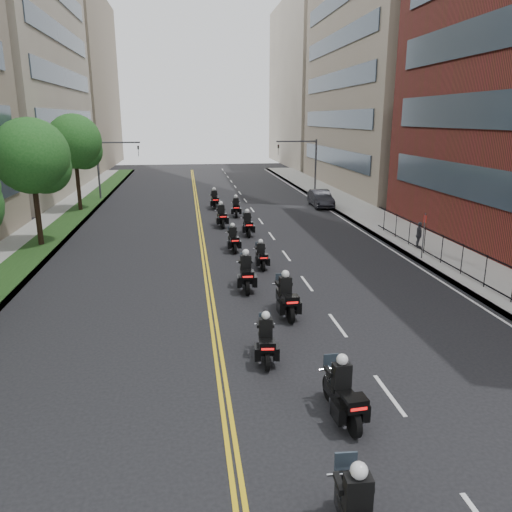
{
  "coord_description": "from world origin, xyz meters",
  "views": [
    {
      "loc": [
        -2.28,
        -6.96,
        7.59
      ],
      "look_at": [
        0.51,
        13.2,
        1.95
      ],
      "focal_mm": 35.0,
      "sensor_mm": 36.0,
      "label": 1
    }
  ],
  "objects_px": {
    "motorcycle_2": "(266,341)",
    "motorcycle_4": "(246,274)",
    "motorcycle_1": "(343,395)",
    "motorcycle_5": "(261,257)",
    "motorcycle_10": "(215,200)",
    "motorcycle_6": "(233,240)",
    "pedestrian_c": "(419,235)",
    "motorcycle_9": "(236,208)",
    "motorcycle_7": "(247,225)",
    "motorcycle_8": "(221,217)",
    "parked_sedan": "(321,198)",
    "motorcycle_3": "(286,298)"
  },
  "relations": [
    {
      "from": "motorcycle_2",
      "to": "motorcycle_4",
      "type": "bearing_deg",
      "value": 94.04
    },
    {
      "from": "motorcycle_1",
      "to": "motorcycle_5",
      "type": "height_order",
      "value": "motorcycle_1"
    },
    {
      "from": "motorcycle_4",
      "to": "motorcycle_10",
      "type": "height_order",
      "value": "motorcycle_4"
    },
    {
      "from": "motorcycle_6",
      "to": "pedestrian_c",
      "type": "bearing_deg",
      "value": -9.77
    },
    {
      "from": "motorcycle_4",
      "to": "pedestrian_c",
      "type": "relative_size",
      "value": 1.62
    },
    {
      "from": "motorcycle_9",
      "to": "motorcycle_10",
      "type": "bearing_deg",
      "value": 115.13
    },
    {
      "from": "motorcycle_6",
      "to": "pedestrian_c",
      "type": "distance_m",
      "value": 11.0
    },
    {
      "from": "motorcycle_2",
      "to": "motorcycle_9",
      "type": "distance_m",
      "value": 24.65
    },
    {
      "from": "motorcycle_2",
      "to": "motorcycle_10",
      "type": "height_order",
      "value": "motorcycle_10"
    },
    {
      "from": "motorcycle_9",
      "to": "motorcycle_7",
      "type": "bearing_deg",
      "value": -85.53
    },
    {
      "from": "motorcycle_8",
      "to": "motorcycle_5",
      "type": "bearing_deg",
      "value": -86.02
    },
    {
      "from": "motorcycle_1",
      "to": "motorcycle_2",
      "type": "relative_size",
      "value": 1.09
    },
    {
      "from": "motorcycle_6",
      "to": "motorcycle_9",
      "type": "xyz_separation_m",
      "value": [
        1.24,
        10.67,
        0.02
      ]
    },
    {
      "from": "motorcycle_5",
      "to": "parked_sedan",
      "type": "height_order",
      "value": "motorcycle_5"
    },
    {
      "from": "motorcycle_1",
      "to": "motorcycle_8",
      "type": "height_order",
      "value": "motorcycle_8"
    },
    {
      "from": "motorcycle_4",
      "to": "motorcycle_1",
      "type": "bearing_deg",
      "value": -80.43
    },
    {
      "from": "motorcycle_6",
      "to": "parked_sedan",
      "type": "relative_size",
      "value": 0.5
    },
    {
      "from": "motorcycle_3",
      "to": "motorcycle_10",
      "type": "height_order",
      "value": "motorcycle_3"
    },
    {
      "from": "motorcycle_2",
      "to": "motorcycle_4",
      "type": "distance_m",
      "value": 6.99
    },
    {
      "from": "motorcycle_8",
      "to": "motorcycle_1",
      "type": "bearing_deg",
      "value": -89.85
    },
    {
      "from": "motorcycle_1",
      "to": "motorcycle_7",
      "type": "relative_size",
      "value": 1.01
    },
    {
      "from": "motorcycle_2",
      "to": "parked_sedan",
      "type": "distance_m",
      "value": 29.6
    },
    {
      "from": "motorcycle_3",
      "to": "pedestrian_c",
      "type": "height_order",
      "value": "motorcycle_3"
    },
    {
      "from": "motorcycle_4",
      "to": "motorcycle_10",
      "type": "xyz_separation_m",
      "value": [
        -0.2,
        21.4,
        -0.01
      ]
    },
    {
      "from": "motorcycle_3",
      "to": "motorcycle_5",
      "type": "relative_size",
      "value": 1.21
    },
    {
      "from": "motorcycle_8",
      "to": "motorcycle_10",
      "type": "bearing_deg",
      "value": 87.26
    },
    {
      "from": "motorcycle_4",
      "to": "motorcycle_9",
      "type": "height_order",
      "value": "motorcycle_4"
    },
    {
      "from": "motorcycle_3",
      "to": "motorcycle_5",
      "type": "xyz_separation_m",
      "value": [
        -0.01,
        6.64,
        -0.13
      ]
    },
    {
      "from": "motorcycle_1",
      "to": "motorcycle_6",
      "type": "bearing_deg",
      "value": 89.17
    },
    {
      "from": "motorcycle_1",
      "to": "motorcycle_8",
      "type": "distance_m",
      "value": 24.41
    },
    {
      "from": "motorcycle_4",
      "to": "motorcycle_10",
      "type": "relative_size",
      "value": 1.02
    },
    {
      "from": "motorcycle_6",
      "to": "motorcycle_10",
      "type": "bearing_deg",
      "value": 88.54
    },
    {
      "from": "motorcycle_7",
      "to": "motorcycle_3",
      "type": "bearing_deg",
      "value": -90.72
    },
    {
      "from": "motorcycle_7",
      "to": "pedestrian_c",
      "type": "bearing_deg",
      "value": -29.13
    },
    {
      "from": "motorcycle_6",
      "to": "motorcycle_10",
      "type": "height_order",
      "value": "motorcycle_10"
    },
    {
      "from": "motorcycle_5",
      "to": "parked_sedan",
      "type": "bearing_deg",
      "value": 64.76
    },
    {
      "from": "motorcycle_7",
      "to": "motorcycle_2",
      "type": "bearing_deg",
      "value": -94.95
    },
    {
      "from": "motorcycle_6",
      "to": "motorcycle_7",
      "type": "distance_m",
      "value": 4.17
    },
    {
      "from": "motorcycle_3",
      "to": "motorcycle_4",
      "type": "height_order",
      "value": "motorcycle_4"
    },
    {
      "from": "motorcycle_1",
      "to": "pedestrian_c",
      "type": "bearing_deg",
      "value": 54.1
    },
    {
      "from": "motorcycle_10",
      "to": "motorcycle_6",
      "type": "bearing_deg",
      "value": -91.65
    },
    {
      "from": "motorcycle_6",
      "to": "parked_sedan",
      "type": "height_order",
      "value": "motorcycle_6"
    },
    {
      "from": "motorcycle_3",
      "to": "motorcycle_10",
      "type": "distance_m",
      "value": 24.79
    },
    {
      "from": "motorcycle_9",
      "to": "motorcycle_10",
      "type": "xyz_separation_m",
      "value": [
        -1.49,
        3.77,
        0.04
      ]
    },
    {
      "from": "motorcycle_1",
      "to": "motorcycle_10",
      "type": "xyz_separation_m",
      "value": [
        -1.47,
        31.91,
        0.02
      ]
    },
    {
      "from": "pedestrian_c",
      "to": "motorcycle_7",
      "type": "bearing_deg",
      "value": 75.31
    },
    {
      "from": "motorcycle_3",
      "to": "motorcycle_10",
      "type": "xyz_separation_m",
      "value": [
        -1.4,
        24.75,
        -0.0
      ]
    },
    {
      "from": "motorcycle_5",
      "to": "motorcycle_10",
      "type": "xyz_separation_m",
      "value": [
        -1.39,
        18.11,
        0.12
      ]
    },
    {
      "from": "motorcycle_7",
      "to": "motorcycle_8",
      "type": "height_order",
      "value": "motorcycle_8"
    },
    {
      "from": "motorcycle_3",
      "to": "motorcycle_6",
      "type": "bearing_deg",
      "value": 93.89
    }
  ]
}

